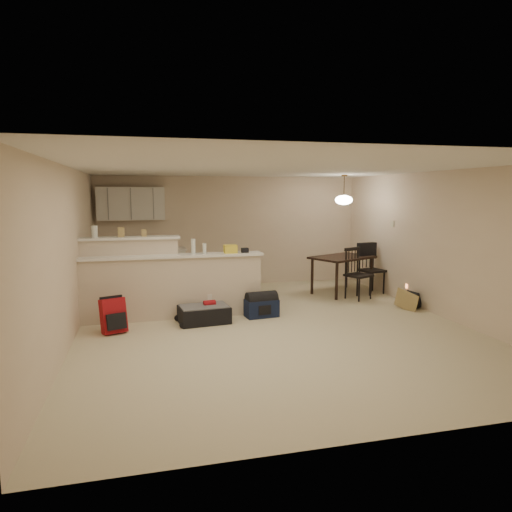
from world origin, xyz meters
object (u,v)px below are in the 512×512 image
object	(u,v)px
suitcase	(204,315)
black_daypack	(411,300)
dining_chair_near	(359,274)
navy_duffel	(262,308)
dining_table	(342,261)
red_backpack	(113,316)
pendant_lamp	(344,200)
dining_chair_far	(372,269)

from	to	relation	value
suitcase	black_daypack	size ratio (longest dim) A/B	2.64
dining_chair_near	navy_duffel	world-z (taller)	dining_chair_near
dining_table	suitcase	distance (m)	3.54
red_backpack	pendant_lamp	bearing A→B (deg)	0.52
dining_chair_far	dining_table	bearing A→B (deg)	153.20
dining_chair_far	black_daypack	world-z (taller)	dining_chair_far
dining_table	dining_chair_far	bearing A→B (deg)	-39.24
pendant_lamp	navy_duffel	size ratio (longest dim) A/B	1.11
dining_table	black_daypack	size ratio (longest dim) A/B	4.96
dining_table	pendant_lamp	distance (m)	1.29
dining_chair_far	suitcase	bearing A→B (deg)	-172.35
dining_chair_near	dining_chair_far	distance (m)	0.66
dining_table	suitcase	size ratio (longest dim) A/B	1.88
dining_table	black_daypack	xyz separation A→B (m)	(0.74, -1.44, -0.56)
dining_chair_near	suitcase	bearing A→B (deg)	172.05
pendant_lamp	suitcase	world-z (taller)	pendant_lamp
dining_chair_near	suitcase	distance (m)	3.41
navy_duffel	black_daypack	xyz separation A→B (m)	(2.87, -0.04, -0.02)
suitcase	dining_chair_far	bearing A→B (deg)	13.75
dining_chair_far	navy_duffel	distance (m)	3.04
suitcase	navy_duffel	distance (m)	1.02
red_backpack	navy_duffel	distance (m)	2.45
navy_duffel	black_daypack	distance (m)	2.87
suitcase	red_backpack	bearing A→B (deg)	-177.92
navy_duffel	suitcase	bearing A→B (deg)	-179.42
black_daypack	navy_duffel	bearing A→B (deg)	79.00
suitcase	pendant_lamp	bearing A→B (deg)	19.64
dining_chair_near	red_backpack	distance (m)	4.81
pendant_lamp	black_daypack	bearing A→B (deg)	-62.65
dining_chair_far	black_daypack	distance (m)	1.34
dining_table	black_daypack	world-z (taller)	dining_table
dining_chair_near	red_backpack	world-z (taller)	dining_chair_near
pendant_lamp	suitcase	distance (m)	3.96
dining_chair_far	red_backpack	bearing A→B (deg)	-175.42
pendant_lamp	dining_chair_near	xyz separation A→B (m)	(0.10, -0.57, -1.47)
dining_chair_far	red_backpack	xyz separation A→B (m)	(-5.17, -1.58, -0.26)
black_daypack	dining_chair_near	bearing A→B (deg)	26.21
pendant_lamp	dining_chair_far	size ratio (longest dim) A/B	0.59
dining_chair_far	black_daypack	bearing A→B (deg)	-96.67
dining_table	red_backpack	xyz separation A→B (m)	(-4.56, -1.74, -0.43)
suitcase	black_daypack	bearing A→B (deg)	-4.93
pendant_lamp	black_daypack	world-z (taller)	pendant_lamp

